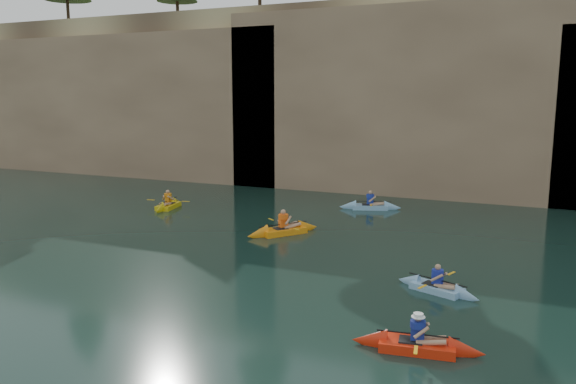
% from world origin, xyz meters
% --- Properties ---
extents(ground, '(160.00, 160.00, 0.00)m').
position_xyz_m(ground, '(0.00, 0.00, 0.00)').
color(ground, black).
rests_on(ground, ground).
extents(cliff, '(70.00, 16.00, 12.00)m').
position_xyz_m(cliff, '(0.00, 30.00, 6.00)').
color(cliff, tan).
rests_on(cliff, ground).
extents(cliff_slab_west, '(26.00, 2.40, 10.56)m').
position_xyz_m(cliff_slab_west, '(-20.00, 22.60, 5.28)').
color(cliff_slab_west, '#9B7C5D').
rests_on(cliff_slab_west, ground).
extents(cliff_slab_center, '(24.00, 2.40, 11.40)m').
position_xyz_m(cliff_slab_center, '(2.00, 22.60, 5.70)').
color(cliff_slab_center, '#9B7C5D').
rests_on(cliff_slab_center, ground).
extents(sea_cave_west, '(4.50, 1.00, 4.00)m').
position_xyz_m(sea_cave_west, '(-18.00, 21.95, 2.00)').
color(sea_cave_west, black).
rests_on(sea_cave_west, ground).
extents(sea_cave_center, '(3.50, 1.00, 3.20)m').
position_xyz_m(sea_cave_center, '(-4.00, 21.95, 1.60)').
color(sea_cave_center, black).
rests_on(sea_cave_center, ground).
extents(sea_cave_east, '(5.00, 1.00, 4.50)m').
position_xyz_m(sea_cave_east, '(10.00, 21.95, 2.25)').
color(sea_cave_east, black).
rests_on(sea_cave_east, ground).
extents(main_kayaker, '(3.16, 2.11, 1.14)m').
position_xyz_m(main_kayaker, '(5.89, 1.70, 0.15)').
color(main_kayaker, red).
rests_on(main_kayaker, ground).
extents(kayaker_orange, '(2.69, 3.32, 1.34)m').
position_xyz_m(kayaker_orange, '(-1.59, 10.70, 0.16)').
color(kayaker_orange, orange).
rests_on(kayaker_orange, ground).
extents(kayaker_ltblue_near, '(2.82, 2.06, 1.09)m').
position_xyz_m(kayaker_ltblue_near, '(5.67, 5.99, 0.13)').
color(kayaker_ltblue_near, '#82B1D9').
rests_on(kayaker_ltblue_near, ground).
extents(kayaker_yellow, '(2.39, 3.08, 1.23)m').
position_xyz_m(kayaker_yellow, '(-9.47, 13.34, 0.15)').
color(kayaker_yellow, yellow).
rests_on(kayaker_yellow, ground).
extents(kayaker_ltblue_mid, '(3.31, 2.33, 1.23)m').
position_xyz_m(kayaker_ltblue_mid, '(0.41, 17.40, 0.15)').
color(kayaker_ltblue_mid, '#7FB0D5').
rests_on(kayaker_ltblue_mid, ground).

